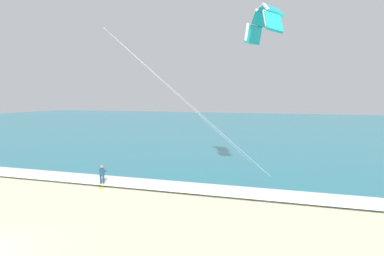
{
  "coord_description": "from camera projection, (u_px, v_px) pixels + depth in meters",
  "views": [
    {
      "loc": [
        15.36,
        -12.77,
        7.11
      ],
      "look_at": [
        4.25,
        17.36,
        4.4
      ],
      "focal_mm": 37.12,
      "sensor_mm": 36.0,
      "label": 1
    }
  ],
  "objects": [
    {
      "name": "sea",
      "position": [
        262.0,
        127.0,
        86.42
      ],
      "size": [
        200.0,
        120.0,
        0.2
      ],
      "primitive_type": "cube",
      "color": "teal",
      "rests_on": "ground"
    },
    {
      "name": "surf_foam",
      "position": [
        128.0,
        182.0,
        31.25
      ],
      "size": [
        200.0,
        3.19,
        0.04
      ],
      "primitive_type": "cube",
      "color": "white",
      "rests_on": "sea"
    },
    {
      "name": "surfboard",
      "position": [
        102.0,
        186.0,
        30.67
      ],
      "size": [
        0.95,
        1.46,
        0.09
      ],
      "color": "yellow",
      "rests_on": "ground"
    },
    {
      "name": "kitesurfer",
      "position": [
        102.0,
        175.0,
        30.61
      ],
      "size": [
        0.65,
        0.65,
        1.69
      ],
      "color": "#143347",
      "rests_on": "ground"
    },
    {
      "name": "kite_primary",
      "position": [
        264.0,
        20.0,
        30.61
      ],
      "size": [
        13.15,
        8.23,
        12.79
      ],
      "color": "teal"
    }
  ]
}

